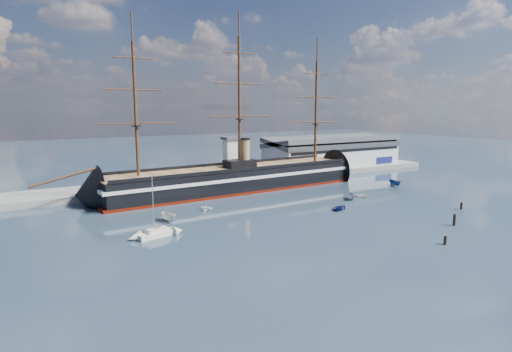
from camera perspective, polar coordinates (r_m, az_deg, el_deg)
ground at (r=127.46m, az=2.31°, el=-3.35°), size 600.00×600.00×0.00m
quay at (r=162.73m, az=-1.76°, el=-0.61°), size 180.00×18.00×2.00m
warehouse at (r=192.65m, az=10.16°, el=3.18°), size 63.00×21.00×11.60m
quay_tower at (r=155.41m, az=-3.48°, el=2.55°), size 5.00×5.00×15.00m
warship at (r=141.63m, az=-3.49°, el=-0.43°), size 113.28×20.86×53.94m
sailboat at (r=95.12m, az=-13.10°, el=-7.41°), size 8.95×4.30×13.77m
motorboat_a at (r=106.96m, az=-11.55°, el=-5.99°), size 7.39×3.07×2.90m
motorboat_b at (r=118.92m, az=11.16°, el=-4.44°), size 2.34×3.68×1.60m
motorboat_c at (r=132.46m, az=12.63°, el=-3.09°), size 6.04×4.95×2.33m
motorboat_d at (r=116.12m, az=-6.60°, el=-4.65°), size 6.34×5.45×2.17m
motorboat_e at (r=137.32m, az=14.18°, el=-2.72°), size 3.01×3.11×1.44m
motorboat_f at (r=159.37m, az=18.03°, el=-1.27°), size 6.93×3.54×2.64m
piling_near_mid at (r=95.99m, az=23.88°, el=-8.37°), size 0.64×0.64×2.54m
piling_near_right at (r=111.79m, az=24.89°, el=-6.01°), size 0.64×0.64×3.52m
piling_far_right at (r=129.92m, az=25.67°, el=-4.03°), size 0.64×0.64×2.65m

